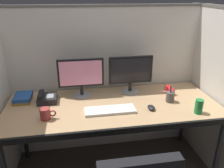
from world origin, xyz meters
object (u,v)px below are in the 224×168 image
at_px(pen_cup, 170,97).
at_px(book_stack, 23,98).
at_px(monitor_left, 81,75).
at_px(desk_phone, 47,98).
at_px(red_stapler, 170,90).
at_px(computer_mouse, 151,108).
at_px(coffee_mug, 46,114).
at_px(desk, 113,110).
at_px(soda_can, 199,107).
at_px(keyboard_main, 110,110).
at_px(monitor_right, 131,72).

xyz_separation_m(pen_cup, book_stack, (-1.34, 0.24, -0.02)).
bearing_deg(monitor_left, pen_cup, -18.23).
bearing_deg(desk_phone, red_stapler, 0.02).
height_order(pen_cup, book_stack, pen_cup).
xyz_separation_m(computer_mouse, desk_phone, (-0.90, 0.31, 0.02)).
distance_m(computer_mouse, pen_cup, 0.25).
xyz_separation_m(coffee_mug, desk_phone, (-0.02, 0.32, -0.01)).
bearing_deg(monitor_left, computer_mouse, -33.04).
height_order(desk_phone, red_stapler, desk_phone).
height_order(monitor_left, computer_mouse, monitor_left).
distance_m(monitor_left, desk_phone, 0.38).
xyz_separation_m(desk, coffee_mug, (-0.57, -0.15, 0.10)).
height_order(book_stack, desk_phone, desk_phone).
height_order(monitor_left, soda_can, monitor_left).
height_order(desk, desk_phone, desk_phone).
height_order(desk, book_stack, book_stack).
bearing_deg(computer_mouse, coffee_mug, -178.85).
xyz_separation_m(coffee_mug, pen_cup, (1.10, 0.13, 0.00)).
bearing_deg(computer_mouse, pen_cup, 27.76).
xyz_separation_m(soda_can, red_stapler, (-0.07, 0.43, -0.03)).
bearing_deg(keyboard_main, computer_mouse, -3.78).
bearing_deg(desk, soda_can, -20.69).
bearing_deg(book_stack, pen_cup, -10.27).
bearing_deg(pen_cup, red_stapler, 68.14).
relative_size(pen_cup, book_stack, 0.74).
relative_size(computer_mouse, red_stapler, 0.64).
bearing_deg(soda_can, computer_mouse, 161.07).
bearing_deg(keyboard_main, desk_phone, 152.68).
bearing_deg(desk, monitor_right, 49.62).
relative_size(keyboard_main, computer_mouse, 4.48).
bearing_deg(monitor_right, computer_mouse, -76.15).
distance_m(monitor_left, keyboard_main, 0.46).
bearing_deg(desk, red_stapler, 16.19).
bearing_deg(book_stack, desk_phone, -13.07).
height_order(keyboard_main, book_stack, book_stack).
bearing_deg(coffee_mug, pen_cup, 6.85).
bearing_deg(computer_mouse, keyboard_main, 176.22).
xyz_separation_m(computer_mouse, soda_can, (0.37, -0.13, 0.04)).
bearing_deg(book_stack, soda_can, -17.95).
distance_m(computer_mouse, coffee_mug, 0.88).
bearing_deg(computer_mouse, desk, 157.30).
xyz_separation_m(computer_mouse, pen_cup, (0.22, 0.11, 0.03)).
bearing_deg(monitor_left, monitor_right, 1.12).
height_order(monitor_right, soda_can, monitor_right).
bearing_deg(pen_cup, monitor_right, 139.00).
relative_size(book_stack, red_stapler, 1.42).
bearing_deg(desk, pen_cup, -1.76).
xyz_separation_m(monitor_left, soda_can, (0.94, -0.50, -0.15)).
bearing_deg(desk, computer_mouse, -22.70).
bearing_deg(monitor_left, coffee_mug, -127.51).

